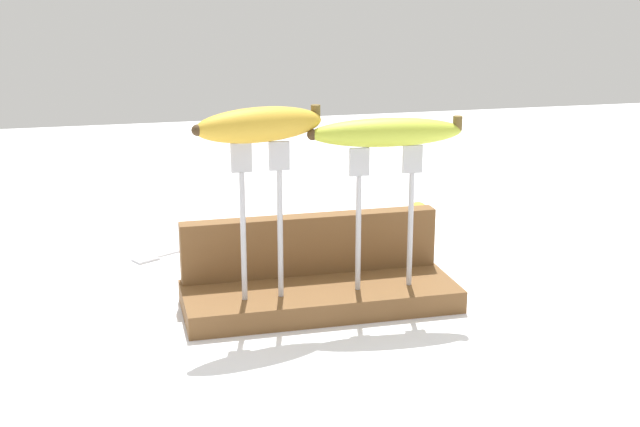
# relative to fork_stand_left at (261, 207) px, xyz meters

# --- Properties ---
(ground_plane) EXTENTS (3.00, 3.00, 0.00)m
(ground_plane) POSITION_rel_fork_stand_left_xyz_m (0.08, 0.02, -0.15)
(ground_plane) COLOR silver
(wooden_board) EXTENTS (0.36, 0.14, 0.03)m
(wooden_board) POSITION_rel_fork_stand_left_xyz_m (0.08, 0.02, -0.13)
(wooden_board) COLOR brown
(wooden_board) RESTS_ON ground
(board_backstop) EXTENTS (0.35, 0.03, 0.08)m
(board_backstop) POSITION_rel_fork_stand_left_xyz_m (0.08, 0.08, -0.08)
(board_backstop) COLOR brown
(board_backstop) RESTS_ON wooden_board
(fork_stand_left) EXTENTS (0.07, 0.01, 0.20)m
(fork_stand_left) POSITION_rel_fork_stand_left_xyz_m (0.00, 0.00, 0.00)
(fork_stand_left) COLOR #B2B2B7
(fork_stand_left) RESTS_ON wooden_board
(fork_stand_right) EXTENTS (0.10, 0.01, 0.19)m
(fork_stand_right) POSITION_rel_fork_stand_left_xyz_m (0.16, 0.00, -0.01)
(fork_stand_right) COLOR #B2B2B7
(fork_stand_right) RESTS_ON wooden_board
(banana_raised_left) EXTENTS (0.17, 0.08, 0.04)m
(banana_raised_left) POSITION_rel_fork_stand_left_xyz_m (-0.00, -0.00, 0.10)
(banana_raised_left) COLOR gold
(banana_raised_left) RESTS_ON fork_stand_left
(banana_raised_right) EXTENTS (0.20, 0.05, 0.04)m
(banana_raised_right) POSITION_rel_fork_stand_left_xyz_m (0.16, 0.00, 0.09)
(banana_raised_right) COLOR #B2C138
(banana_raised_right) RESTS_ON fork_stand_right
(fork_fallen_near) EXTENTS (0.16, 0.10, 0.01)m
(fork_fallen_near) POSITION_rel_fork_stand_left_xyz_m (-0.10, 0.29, -0.15)
(fork_fallen_near) COLOR #B2B2B7
(fork_fallen_near) RESTS_ON ground
(banana_chunk_near) EXTENTS (0.04, 0.05, 0.04)m
(banana_chunk_near) POSITION_rel_fork_stand_left_xyz_m (0.34, 0.35, -0.13)
(banana_chunk_near) COLOR gold
(banana_chunk_near) RESTS_ON ground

